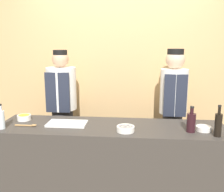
# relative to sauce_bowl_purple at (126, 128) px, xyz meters

# --- Properties ---
(cabinet_wall) EXTENTS (3.61, 0.18, 2.40)m
(cabinet_wall) POSITION_rel_sauce_bowl_purple_xyz_m (-0.15, 1.27, 0.28)
(cabinet_wall) COLOR tan
(cabinet_wall) RESTS_ON ground_plane
(counter) EXTENTS (2.26, 0.61, 0.89)m
(counter) POSITION_rel_sauce_bowl_purple_xyz_m (-0.15, 0.14, -0.48)
(counter) COLOR #3D3833
(counter) RESTS_ON ground_plane
(sauce_bowl_purple) EXTENTS (0.17, 0.17, 0.05)m
(sauce_bowl_purple) POSITION_rel_sauce_bowl_purple_xyz_m (0.00, 0.00, 0.00)
(sauce_bowl_purple) COLOR white
(sauce_bowl_purple) RESTS_ON counter
(sauce_bowl_white) EXTENTS (0.14, 0.14, 0.04)m
(sauce_bowl_white) POSITION_rel_sauce_bowl_purple_xyz_m (0.73, 0.09, -0.00)
(sauce_bowl_white) COLOR white
(sauce_bowl_white) RESTS_ON counter
(sauce_bowl_yellow) EXTENTS (0.14, 0.14, 0.05)m
(sauce_bowl_yellow) POSITION_rel_sauce_bowl_purple_xyz_m (-1.10, 0.25, 0.00)
(sauce_bowl_yellow) COLOR white
(sauce_bowl_yellow) RESTS_ON counter
(cutting_board) EXTENTS (0.39, 0.22, 0.02)m
(cutting_board) POSITION_rel_sauce_bowl_purple_xyz_m (-0.60, 0.15, -0.02)
(cutting_board) COLOR white
(cutting_board) RESTS_ON counter
(bottle_wine) EXTENTS (0.08, 0.08, 0.24)m
(bottle_wine) POSITION_rel_sauce_bowl_purple_xyz_m (0.60, 0.05, 0.07)
(bottle_wine) COLOR black
(bottle_wine) RESTS_ON counter
(bottle_clear) EXTENTS (0.06, 0.06, 0.24)m
(bottle_clear) POSITION_rel_sauce_bowl_purple_xyz_m (-1.19, -0.04, 0.07)
(bottle_clear) COLOR silver
(bottle_clear) RESTS_ON counter
(bottle_soy) EXTENTS (0.06, 0.06, 0.29)m
(bottle_soy) POSITION_rel_sauce_bowl_purple_xyz_m (0.82, -0.05, 0.08)
(bottle_soy) COLOR black
(bottle_soy) RESTS_ON counter
(wooden_spoon) EXTENTS (0.22, 0.04, 0.02)m
(wooden_spoon) POSITION_rel_sauce_bowl_purple_xyz_m (-0.97, 0.05, -0.02)
(wooden_spoon) COLOR #B2844C
(wooden_spoon) RESTS_ON counter
(chef_left) EXTENTS (0.37, 0.37, 1.61)m
(chef_left) POSITION_rel_sauce_bowl_purple_xyz_m (-0.84, 0.82, -0.05)
(chef_left) COLOR #28282D
(chef_left) RESTS_ON ground_plane
(chef_right) EXTENTS (0.33, 0.33, 1.63)m
(chef_right) POSITION_rel_sauce_bowl_purple_xyz_m (0.54, 0.82, -0.02)
(chef_right) COLOR #28282D
(chef_right) RESTS_ON ground_plane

